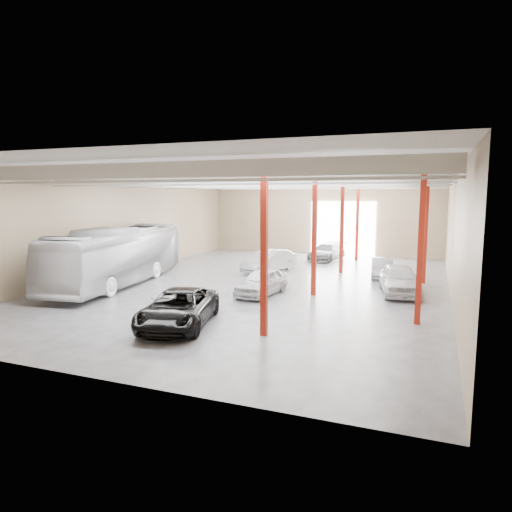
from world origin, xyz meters
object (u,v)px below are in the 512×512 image
Objects in this scene: coach_bus at (118,256)px; car_right_near at (382,268)px; car_row_c at (327,252)px; black_sedan at (178,308)px; car_row_a at (262,282)px; car_right_far at (400,279)px; car_row_b at (269,261)px.

car_right_near is at bearing 20.47° from coach_bus.
black_sedan is at bearing -84.07° from car_row_c.
car_right_far reaches higher than car_row_a.
car_right_far reaches higher than car_right_near.
car_row_c is 13.80m from car_right_far.
car_row_c is (0.35, 14.99, -0.03)m from car_row_a.
car_right_far is at bearing 36.25° from black_sedan.
coach_bus is at bearing -112.94° from car_row_c.
coach_bus is at bearing -172.68° from car_row_a.
coach_bus is 10.82m from car_row_b.
car_row_c is 1.23× the size of car_right_near.
car_row_b is 0.99× the size of car_right_far.
car_row_c is at bearing 109.06° from car_right_far.
coach_bus reaches higher than black_sedan.
coach_bus reaches higher than car_right_near.
car_row_b is 10.48m from car_right_far.
car_right_near is (5.73, 8.24, -0.08)m from car_row_a.
car_row_a is at bearing -131.62° from car_right_near.
car_row_b is (-2.24, 7.50, 0.07)m from car_row_a.
coach_bus is at bearing -179.30° from car_right_far.
car_row_a reaches higher than car_row_c.
car_right_far is (1.52, -5.20, 0.18)m from car_right_near.
coach_bus is 10.80m from black_sedan.
car_row_b is at bearing -99.29° from car_row_c.
car_row_a is at bearing 66.67° from black_sedan.
car_row_a is 15.00m from car_row_c.
coach_bus reaches higher than car_row_b.
car_right_near is 5.42m from car_right_far.
coach_bus is 2.63× the size of car_row_c.
car_row_b reaches higher than car_row_a.
car_right_far reaches higher than black_sedan.
car_right_near is at bearing 60.03° from car_row_a.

